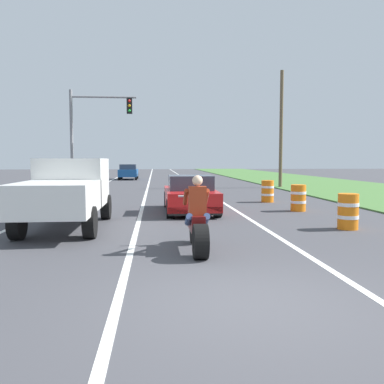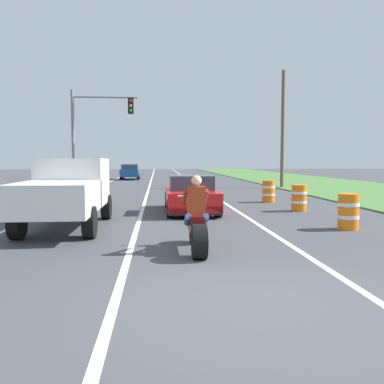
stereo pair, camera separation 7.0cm
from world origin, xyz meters
name	(u,v)px [view 1 (the left image)]	position (x,y,z in m)	size (l,w,h in m)	color
ground_plane	(250,303)	(0.00, 0.00, 0.00)	(160.00, 160.00, 0.00)	#424247
lane_stripe_left_solid	(87,192)	(-5.40, 20.00, 0.00)	(0.14, 120.00, 0.01)	white
lane_stripe_right_solid	(205,191)	(1.80, 20.00, 0.00)	(0.14, 120.00, 0.01)	white
lane_stripe_centre_dashed	(147,191)	(-1.80, 20.00, 0.00)	(0.14, 120.00, 0.01)	white
grass_verge_right	(360,189)	(11.92, 20.00, 0.03)	(10.00, 120.00, 0.06)	#477538
motorcycle_with_rider	(197,224)	(-0.40, 3.13, 0.59)	(0.70, 2.21, 1.62)	black
sports_car_red	(190,195)	(0.02, 9.79, 0.63)	(1.84, 4.30, 1.37)	red
pickup_truck_left_lane_white	(67,189)	(-3.75, 6.49, 1.11)	(2.02, 4.80, 1.98)	silver
traffic_light_mast_near	(91,125)	(-4.98, 19.35, 3.95)	(3.86, 0.34, 6.00)	gray
utility_pole_roadside	(281,130)	(7.46, 22.69, 4.03)	(0.24, 0.24, 8.07)	brown
construction_barrel_nearest	(348,211)	(4.10, 5.61, 0.50)	(0.58, 0.58, 1.00)	orange
construction_barrel_mid	(298,198)	(4.13, 9.70, 0.50)	(0.58, 0.58, 1.00)	orange
construction_barrel_far	(268,191)	(3.87, 13.04, 0.50)	(0.58, 0.58, 1.00)	orange
distant_car_far_ahead	(128,172)	(-3.89, 35.59, 0.77)	(1.80, 4.00, 1.50)	#194C8C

